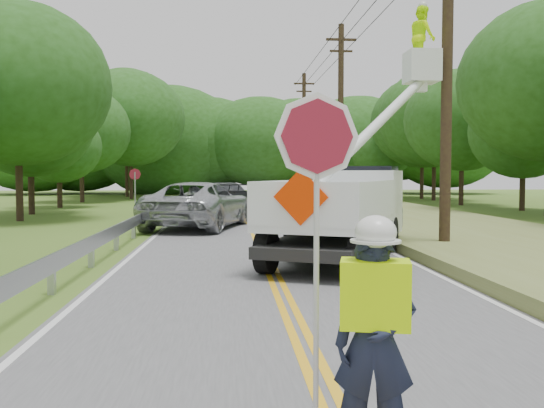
{
  "coord_description": "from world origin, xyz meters",
  "views": [
    {
      "loc": [
        -0.94,
        -6.55,
        2.16
      ],
      "look_at": [
        0.0,
        6.0,
        1.5
      ],
      "focal_mm": 38.37,
      "sensor_mm": 36.0,
      "label": 1
    }
  ],
  "objects": [
    {
      "name": "ground",
      "position": [
        0.0,
        0.0,
        0.0
      ],
      "size": [
        140.0,
        140.0,
        0.0
      ],
      "primitive_type": "plane",
      "color": "#476121",
      "rests_on": "ground"
    },
    {
      "name": "road",
      "position": [
        0.0,
        14.0,
        0.01
      ],
      "size": [
        7.2,
        96.0,
        0.03
      ],
      "color": "#525255",
      "rests_on": "ground"
    },
    {
      "name": "guardrail",
      "position": [
        -4.02,
        14.91,
        0.55
      ],
      "size": [
        0.18,
        48.0,
        0.77
      ],
      "color": "#A3A6AA",
      "rests_on": "ground"
    },
    {
      "name": "utility_poles",
      "position": [
        5.0,
        17.02,
        5.27
      ],
      "size": [
        1.6,
        43.3,
        10.0
      ],
      "color": "black",
      "rests_on": "ground"
    },
    {
      "name": "tall_grass_verge",
      "position": [
        7.1,
        14.0,
        0.15
      ],
      "size": [
        7.0,
        96.0,
        0.3
      ],
      "primitive_type": "cube",
      "color": "olive",
      "rests_on": "ground"
    },
    {
      "name": "treeline_left",
      "position": [
        -10.41,
        33.31,
        6.09
      ],
      "size": [
        10.97,
        53.82,
        11.82
      ],
      "color": "#332319",
      "rests_on": "ground"
    },
    {
      "name": "treeline_right",
      "position": [
        15.63,
        24.26,
        6.13
      ],
      "size": [
        11.17,
        53.78,
        10.89
      ],
      "color": "#332319",
      "rests_on": "ground"
    },
    {
      "name": "treeline_horizon",
      "position": [
        -1.3,
        56.29,
        5.5
      ],
      "size": [
        56.67,
        14.06,
        12.17
      ],
      "color": "#214A13",
      "rests_on": "ground"
    },
    {
      "name": "flagger",
      "position": [
        0.15,
        -2.26,
        1.01
      ],
      "size": [
        1.11,
        0.54,
        2.76
      ],
      "color": "#191E33",
      "rests_on": "road"
    },
    {
      "name": "bucket_truck",
      "position": [
        2.36,
        8.58,
        1.53
      ],
      "size": [
        5.28,
        7.06,
        6.65
      ],
      "color": "black",
      "rests_on": "road"
    },
    {
      "name": "suv_silver",
      "position": [
        -2.09,
        16.52,
        0.93
      ],
      "size": [
        4.61,
        7.1,
        1.82
      ],
      "primitive_type": "imported",
      "rotation": [
        0.0,
        0.0,
        2.88
      ],
      "color": "#ABAEB2",
      "rests_on": "road"
    },
    {
      "name": "suv_darkgrey",
      "position": [
        -1.37,
        27.0,
        0.84
      ],
      "size": [
        3.81,
        6.09,
        1.65
      ],
      "primitive_type": "imported",
      "rotation": [
        0.0,
        0.0,
        3.43
      ],
      "color": "#32363A",
      "rests_on": "road"
    },
    {
      "name": "stop_sign_permanent",
      "position": [
        -5.02,
        19.25,
        1.57
      ],
      "size": [
        0.51,
        0.06,
        2.39
      ],
      "color": "#A3A6AA",
      "rests_on": "ground"
    }
  ]
}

